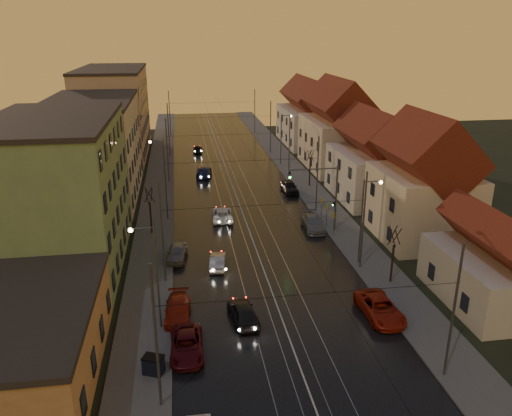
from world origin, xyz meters
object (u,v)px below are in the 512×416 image
street_lamp_3 (283,134)px  parked_right_1 (313,223)px  parked_right_0 (380,308)px  parked_right_2 (289,187)px  driving_car_0 (243,312)px  driving_car_3 (204,172)px  parked_left_2 (178,310)px  dumpster (153,365)px  street_lamp_0 (152,267)px  driving_car_2 (222,214)px  street_lamp_2 (162,165)px  traffic_light_mast (327,190)px  parked_left_1 (187,345)px  street_lamp_1 (365,213)px  driving_car_1 (218,261)px  parked_left_3 (177,252)px  driving_car_4 (198,149)px

street_lamp_3 → parked_right_1: 27.60m
parked_right_0 → parked_right_1: bearing=89.0°
parked_right_0 → parked_right_2: (-0.17, 30.65, 0.04)m
driving_car_0 → driving_car_3: 39.00m
parked_left_2 → parked_right_1: 21.21m
parked_right_1 → dumpster: parked_right_1 is taller
driving_car_3 → dumpster: driving_car_3 is taller
street_lamp_0 → parked_right_0: (16.36, -0.88, -4.15)m
street_lamp_3 → parked_right_1: bearing=-94.7°
street_lamp_3 → driving_car_2: size_ratio=1.65×
street_lamp_2 → street_lamp_3: size_ratio=1.00×
driving_car_0 → dumpster: driving_car_0 is taller
street_lamp_0 → driving_car_2: size_ratio=1.65×
traffic_light_mast → parked_left_1: traffic_light_mast is taller
driving_car_3 → parked_left_1: size_ratio=1.10×
street_lamp_1 → street_lamp_3: bearing=90.0°
traffic_light_mast → street_lamp_1: bearing=-82.1°
driving_car_1 → parked_left_1: (-3.04, -12.38, 0.02)m
street_lamp_1 → parked_left_2: (-16.70, -6.71, -4.23)m
street_lamp_2 → street_lamp_1: bearing=-47.7°
street_lamp_3 → parked_left_3: (-16.70, -32.57, -4.18)m
street_lamp_2 → driving_car_4: 27.37m
parked_left_3 → street_lamp_2: bearing=102.7°
driving_car_3 → parked_right_1: bearing=122.0°
street_lamp_0 → parked_left_3: size_ratio=1.92×
traffic_light_mast → driving_car_1: (-11.99, -6.87, -3.98)m
parked_left_3 → parked_right_1: (14.46, 5.38, 0.01)m
parked_right_0 → driving_car_4: bearing=99.1°
parked_left_3 → street_lamp_1: bearing=-4.1°
street_lamp_1 → parked_right_1: (-2.24, 8.81, -4.17)m
street_lamp_2 → parked_right_0: size_ratio=1.52×
traffic_light_mast → parked_left_2: traffic_light_mast is taller
driving_car_2 → parked_right_2: (9.61, 8.71, 0.10)m
parked_left_1 → street_lamp_3: bearing=71.6°
driving_car_4 → driving_car_1: bearing=93.4°
driving_car_4 → traffic_light_mast: bearing=110.7°
parked_left_3 → parked_right_0: bearing=-32.1°
driving_car_3 → parked_right_1: size_ratio=1.04×
driving_car_0 → street_lamp_1: bearing=-153.2°
parked_left_1 → parked_right_2: parked_right_2 is taller
driving_car_4 → parked_left_1: 57.87m
parked_left_1 → dumpster: bearing=-137.2°
driving_car_2 → parked_left_2: (-5.08, -19.76, -0.02)m
street_lamp_0 → parked_left_1: size_ratio=1.72×
driving_car_4 → parked_left_2: 53.36m
driving_car_4 → parked_right_1: (10.73, -37.72, 0.07)m
street_lamp_1 → dumpster: bearing=-144.2°
driving_car_1 → parked_right_0: size_ratio=0.72×
parked_right_1 → parked_right_2: size_ratio=1.10×
street_lamp_2 → dumpster: street_lamp_2 is taller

